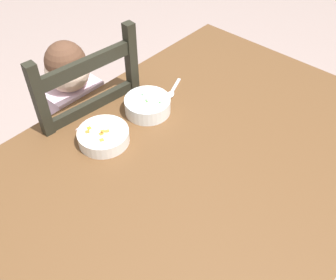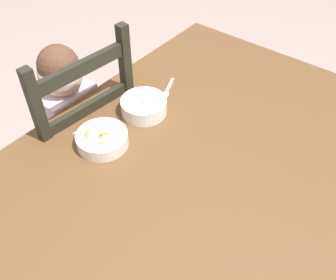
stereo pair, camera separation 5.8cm
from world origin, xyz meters
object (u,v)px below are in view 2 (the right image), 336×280
at_px(bowl_of_carrots, 102,139).
at_px(spoon, 167,92).
at_px(dining_table, 188,178).
at_px(bowl_of_peas, 144,106).
at_px(dining_chair, 80,146).
at_px(child_figure, 75,118).

height_order(bowl_of_carrots, spoon, bowl_of_carrots).
height_order(dining_table, bowl_of_carrots, bowl_of_carrots).
distance_m(bowl_of_peas, spoon, 0.15).
relative_size(dining_table, dining_chair, 1.55).
distance_m(bowl_of_carrots, spoon, 0.36).
relative_size(dining_table, spoon, 11.71).
relative_size(dining_chair, spoon, 7.58).
height_order(dining_chair, spoon, dining_chair).
height_order(dining_chair, bowl_of_peas, dining_chair).
height_order(child_figure, spoon, child_figure).
relative_size(child_figure, spoon, 7.04).
bearing_deg(dining_chair, bowl_of_carrots, -109.08).
xyz_separation_m(dining_chair, child_figure, (0.01, -0.00, 0.16)).
bearing_deg(dining_table, bowl_of_peas, 70.58).
bearing_deg(dining_chair, bowl_of_peas, -69.08).
bearing_deg(bowl_of_peas, spoon, 3.48).
distance_m(child_figure, bowl_of_peas, 0.34).
xyz_separation_m(dining_table, child_figure, (-0.01, 0.57, -0.03)).
height_order(bowl_of_peas, bowl_of_carrots, bowl_of_peas).
distance_m(dining_chair, bowl_of_peas, 0.44).
height_order(dining_table, dining_chair, dining_chair).
xyz_separation_m(bowl_of_carrots, spoon, (0.36, 0.01, -0.02)).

